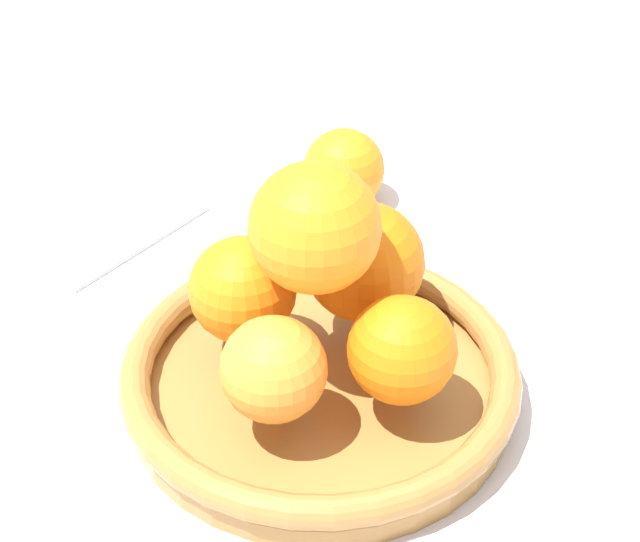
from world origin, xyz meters
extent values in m
plane|color=silver|center=(0.00, 0.00, 0.00)|extent=(4.00, 4.00, 0.00)
cylinder|color=#A57238|center=(0.00, 0.00, 0.01)|extent=(0.26, 0.26, 0.02)
torus|color=#A57238|center=(0.00, 0.00, 0.03)|extent=(0.27, 0.27, 0.02)
sphere|color=orange|center=(-0.05, -0.02, 0.07)|extent=(0.07, 0.07, 0.07)
sphere|color=orange|center=(0.02, -0.05, 0.07)|extent=(0.07, 0.07, 0.07)
sphere|color=orange|center=(0.06, 0.02, 0.07)|extent=(0.07, 0.07, 0.07)
sphere|color=orange|center=(-0.02, 0.05, 0.08)|extent=(0.08, 0.08, 0.08)
sphere|color=orange|center=(-0.01, 0.00, 0.14)|extent=(0.08, 0.08, 0.08)
sphere|color=orange|center=(-0.18, 0.17, 0.03)|extent=(0.07, 0.07, 0.07)
cube|color=silver|center=(-0.30, -0.02, 0.00)|extent=(0.18, 0.18, 0.01)
camera|label=1|loc=(0.42, -0.32, 0.50)|focal=60.00mm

